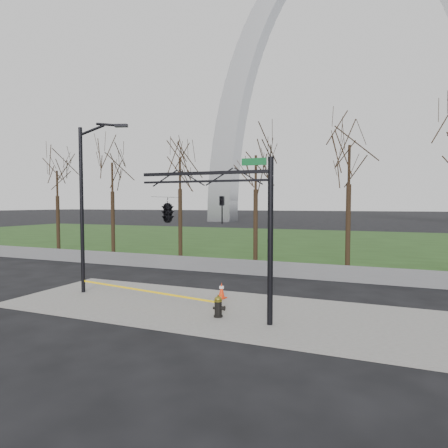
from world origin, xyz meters
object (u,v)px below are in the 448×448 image
at_px(traffic_cone, 222,290).
at_px(street_light, 86,197).
at_px(traffic_signal_mast, 186,210).
at_px(fire_hydrant, 218,307).

height_order(traffic_cone, street_light, street_light).
xyz_separation_m(traffic_cone, traffic_signal_mast, (-0.25, -2.95, 3.69)).
bearing_deg(traffic_signal_mast, street_light, 162.26).
bearing_deg(traffic_cone, fire_hydrant, -70.14).
bearing_deg(street_light, traffic_cone, -5.77).
xyz_separation_m(fire_hydrant, street_light, (-7.42, 1.33, 4.21)).
distance_m(fire_hydrant, traffic_cone, 2.81).
height_order(fire_hydrant, traffic_signal_mast, traffic_signal_mast).
height_order(street_light, traffic_signal_mast, street_light).
bearing_deg(fire_hydrant, traffic_cone, 107.24).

